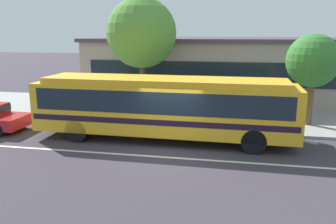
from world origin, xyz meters
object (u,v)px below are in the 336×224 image
object	(u,v)px
street_tree_near_stop	(142,33)
street_tree_mid_block	(313,61)
transit_bus	(164,104)
pedestrian_waiting_near_sign	(137,99)
bus_stop_sign	(271,97)

from	to	relation	value
street_tree_near_stop	street_tree_mid_block	distance (m)	9.16
transit_bus	street_tree_mid_block	bearing A→B (deg)	27.81
transit_bus	street_tree_near_stop	distance (m)	6.05
pedestrian_waiting_near_sign	street_tree_near_stop	bearing A→B (deg)	89.33
bus_stop_sign	street_tree_mid_block	world-z (taller)	street_tree_mid_block
street_tree_near_stop	pedestrian_waiting_near_sign	bearing A→B (deg)	-90.67
pedestrian_waiting_near_sign	street_tree_mid_block	size ratio (longest dim) A/B	0.37
street_tree_mid_block	transit_bus	bearing A→B (deg)	-152.19
transit_bus	street_tree_mid_block	world-z (taller)	street_tree_mid_block
pedestrian_waiting_near_sign	street_tree_near_stop	xyz separation A→B (m)	(0.01, 1.21, 3.54)
pedestrian_waiting_near_sign	street_tree_mid_block	bearing A→B (deg)	0.15
bus_stop_sign	street_tree_near_stop	world-z (taller)	street_tree_near_stop
pedestrian_waiting_near_sign	street_tree_near_stop	world-z (taller)	street_tree_near_stop
transit_bus	street_tree_near_stop	bearing A→B (deg)	115.52
transit_bus	street_tree_near_stop	world-z (taller)	street_tree_near_stop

